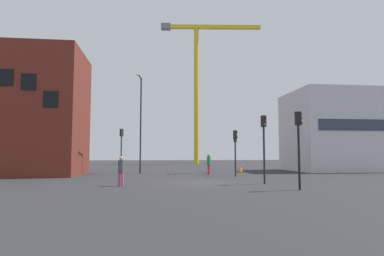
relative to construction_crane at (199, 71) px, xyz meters
name	(u,v)px	position (x,y,z in m)	size (l,w,h in m)	color
ground	(199,183)	(-5.71, -40.80, -17.68)	(160.00, 160.00, 0.00)	#28282B
brick_building	(33,113)	(-18.99, -31.69, -12.29)	(8.33, 7.44, 10.79)	maroon
office_block	(338,131)	(11.59, -27.63, -13.37)	(10.40, 8.17, 8.61)	silver
construction_crane	(199,71)	(0.00, 0.00, 0.00)	(19.20, 2.83, 26.91)	yellow
streetlamp_tall	(140,117)	(-9.80, -30.38, -12.42)	(0.47, 1.89, 9.11)	#232326
traffic_light_crosswalk	(235,147)	(0.13, -27.24, -15.12)	(0.33, 0.39, 3.79)	#232326
traffic_light_verge	(121,144)	(-11.57, -29.97, -14.88)	(0.36, 0.38, 4.19)	#2D2D30
traffic_light_far	(264,138)	(-1.87, -42.23, -14.89)	(0.31, 0.39, 4.17)	#232326
traffic_light_island	(235,145)	(-1.92, -35.34, -15.15)	(0.39, 0.34, 3.75)	#232326
traffic_light_near	(299,137)	(-1.24, -45.72, -15.01)	(0.38, 0.26, 3.97)	black
pedestrian_walking	(209,162)	(-3.73, -32.99, -16.60)	(0.34, 0.34, 1.85)	red
pedestrian_waiting	(121,169)	(-10.40, -42.55, -16.71)	(0.34, 0.34, 1.68)	#D14C8C
safety_barrier_front	(179,168)	(-6.27, -32.14, -17.12)	(2.20, 0.31, 1.08)	gray
safety_barrier_right_run	(207,167)	(-3.35, -29.66, -17.12)	(0.24, 2.39, 1.08)	gray
traffic_cone_on_verge	(240,169)	(0.04, -29.44, -17.36)	(0.67, 0.67, 0.68)	black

